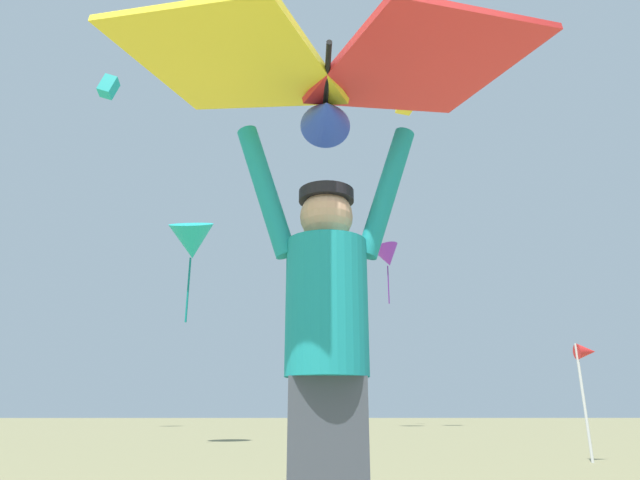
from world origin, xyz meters
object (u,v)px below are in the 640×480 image
(distant_kite_teal_low_right, at_px, (192,241))
(distant_kite_purple_mid_right, at_px, (387,256))
(marker_flag, at_px, (586,358))
(distant_kite_black_high_right, at_px, (298,80))
(kite_flyer_person, at_px, (327,347))
(held_stunt_kite, at_px, (327,75))
(distant_kite_teal_mid_left, at_px, (313,216))
(distant_kite_teal_overhead_distant, at_px, (109,87))
(distant_kite_yellow_far_center, at_px, (405,100))
(distant_kite_orange_high_left, at_px, (386,191))

(distant_kite_teal_low_right, bearing_deg, distant_kite_purple_mid_right, 62.22)
(marker_flag, bearing_deg, distant_kite_black_high_right, 109.51)
(kite_flyer_person, height_order, held_stunt_kite, held_stunt_kite)
(distant_kite_teal_low_right, height_order, distant_kite_teal_mid_left, distant_kite_teal_mid_left)
(distant_kite_purple_mid_right, height_order, distant_kite_teal_overhead_distant, distant_kite_teal_overhead_distant)
(distant_kite_purple_mid_right, xyz_separation_m, distant_kite_yellow_far_center, (0.96, -1.79, 7.52))
(distant_kite_teal_mid_left, height_order, distant_kite_teal_overhead_distant, distant_kite_teal_overhead_distant)
(distant_kite_black_high_right, relative_size, distant_kite_teal_low_right, 0.35)
(distant_kite_teal_low_right, relative_size, distant_kite_teal_overhead_distant, 2.29)
(held_stunt_kite, bearing_deg, distant_kite_teal_mid_left, 90.17)
(held_stunt_kite, distance_m, distant_kite_orange_high_left, 28.18)
(held_stunt_kite, relative_size, distant_kite_teal_overhead_distant, 1.77)
(distant_kite_purple_mid_right, xyz_separation_m, distant_kite_teal_overhead_distant, (-13.23, -3.07, 7.34))
(distant_kite_yellow_far_center, distance_m, distant_kite_teal_mid_left, 12.70)
(kite_flyer_person, height_order, distant_kite_yellow_far_center, distant_kite_yellow_far_center)
(distant_kite_yellow_far_center, bearing_deg, distant_kite_purple_mid_right, 118.07)
(distant_kite_orange_high_left, bearing_deg, distant_kite_yellow_far_center, -84.99)
(kite_flyer_person, height_order, distant_kite_teal_mid_left, distant_kite_teal_mid_left)
(distant_kite_black_high_right, xyz_separation_m, distant_kite_teal_low_right, (-2.20, -9.32, -11.02))
(distant_kite_teal_low_right, bearing_deg, distant_kite_teal_mid_left, 82.52)
(held_stunt_kite, bearing_deg, distant_kite_yellow_far_center, 77.96)
(distant_kite_teal_overhead_distant, bearing_deg, kite_flyer_person, -63.53)
(distant_kite_yellow_far_center, bearing_deg, distant_kite_black_high_right, -166.37)
(distant_kite_purple_mid_right, relative_size, distant_kite_teal_low_right, 1.13)
(distant_kite_purple_mid_right, relative_size, marker_flag, 1.81)
(distant_kite_black_high_right, distance_m, distant_kite_yellow_far_center, 5.45)
(distant_kite_black_high_right, relative_size, distant_kite_teal_mid_left, 0.33)
(distant_kite_orange_high_left, bearing_deg, kite_flyer_person, -98.87)
(distant_kite_yellow_far_center, xyz_separation_m, distant_kite_teal_overhead_distant, (-14.18, -1.27, -0.19))
(held_stunt_kite, relative_size, distant_kite_orange_high_left, 3.12)
(distant_kite_orange_high_left, height_order, distant_kite_yellow_far_center, distant_kite_yellow_far_center)
(kite_flyer_person, xyz_separation_m, distant_kite_orange_high_left, (4.02, 25.77, 11.66))
(distant_kite_black_high_right, bearing_deg, distant_kite_teal_low_right, -103.27)
(distant_kite_teal_overhead_distant, bearing_deg, distant_kite_purple_mid_right, 13.06)
(distant_kite_teal_mid_left, bearing_deg, held_stunt_kite, -89.83)
(distant_kite_teal_low_right, bearing_deg, distant_kite_black_high_right, 76.73)
(distant_kite_yellow_far_center, height_order, marker_flag, distant_kite_yellow_far_center)
(distant_kite_orange_high_left, xyz_separation_m, distant_kite_teal_overhead_distant, (-13.75, -6.24, 2.60))
(marker_flag, bearing_deg, distant_kite_yellow_far_center, 88.26)
(distant_kite_teal_overhead_distant, bearing_deg, distant_kite_yellow_far_center, 5.13)
(held_stunt_kite, distance_m, distant_kite_purple_mid_right, 23.66)
(held_stunt_kite, height_order, distant_kite_yellow_far_center, distant_kite_yellow_far_center)
(kite_flyer_person, bearing_deg, marker_flag, 55.76)
(distant_kite_black_high_right, bearing_deg, distant_kite_yellow_far_center, 13.63)
(distant_kite_purple_mid_right, xyz_separation_m, marker_flag, (0.50, -16.72, -6.42))
(kite_flyer_person, bearing_deg, distant_kite_black_high_right, 92.43)
(kite_flyer_person, relative_size, distant_kite_yellow_far_center, 1.43)
(kite_flyer_person, bearing_deg, distant_kite_teal_overhead_distant, 116.47)
(distant_kite_yellow_far_center, height_order, distant_kite_teal_overhead_distant, distant_kite_yellow_far_center)
(marker_flag, bearing_deg, distant_kite_orange_high_left, 89.95)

